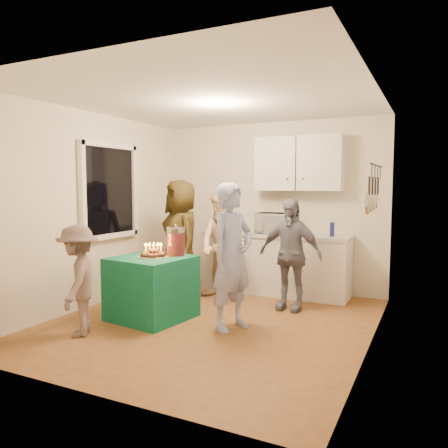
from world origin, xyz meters
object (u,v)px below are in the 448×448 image
at_px(woman_back_center, 223,246).
at_px(woman_back_right, 290,254).
at_px(party_table, 152,288).
at_px(punch_jar, 176,242).
at_px(microwave, 275,223).
at_px(woman_back_left, 181,239).
at_px(counter, 275,265).
at_px(child_near_left, 78,280).
at_px(man_birthday, 232,257).

distance_m(woman_back_center, woman_back_right, 1.00).
height_order(party_table, punch_jar, punch_jar).
height_order(microwave, party_table, microwave).
height_order(woman_back_left, woman_back_center, woman_back_left).
xyz_separation_m(counter, microwave, (-0.00, 0.00, 0.63)).
bearing_deg(child_near_left, man_birthday, 91.89).
xyz_separation_m(woman_back_left, woman_back_right, (1.62, 0.06, -0.12)).
relative_size(woman_back_left, woman_back_center, 1.12).
bearing_deg(woman_back_left, woman_back_center, 50.38).
distance_m(woman_back_center, child_near_left, 2.17).
height_order(counter, party_table, counter).
bearing_deg(woman_back_center, punch_jar, -92.33).
distance_m(counter, child_near_left, 3.01).
distance_m(punch_jar, child_near_left, 1.26).
relative_size(woman_back_center, woman_back_right, 1.05).
bearing_deg(woman_back_left, counter, 73.65).
bearing_deg(child_near_left, counter, 123.02).
relative_size(microwave, punch_jar, 1.62).
height_order(man_birthday, woman_back_left, woman_back_left).
bearing_deg(party_table, man_birthday, 4.49).
bearing_deg(man_birthday, child_near_left, 141.37).
xyz_separation_m(microwave, woman_back_left, (-1.15, -0.81, -0.21)).
distance_m(party_table, woman_back_right, 1.82).
xyz_separation_m(woman_back_left, child_near_left, (-0.13, -1.90, -0.25)).
distance_m(man_birthday, woman_back_right, 1.10).
xyz_separation_m(party_table, woman_back_right, (1.40, 1.12, 0.35)).
bearing_deg(woman_back_center, woman_back_right, 4.91).
bearing_deg(woman_back_center, counter, 60.43).
distance_m(punch_jar, woman_back_left, 0.94).
bearing_deg(party_table, counter, 63.48).
bearing_deg(woman_back_right, punch_jar, -138.47).
relative_size(punch_jar, woman_back_left, 0.20).
bearing_deg(microwave, woman_back_left, -147.66).
relative_size(punch_jar, woman_back_center, 0.22).
bearing_deg(party_table, punch_jar, 48.17).
distance_m(party_table, woman_back_left, 1.18).
height_order(counter, woman_back_center, woman_back_center).
xyz_separation_m(party_table, woman_back_left, (-0.23, 1.06, 0.47)).
distance_m(punch_jar, woman_back_center, 0.99).
xyz_separation_m(woman_back_left, woman_back_center, (0.62, 0.13, -0.09)).
bearing_deg(counter, party_table, -116.52).
distance_m(woman_back_right, child_near_left, 2.64).
relative_size(party_table, man_birthday, 0.51).
height_order(party_table, child_near_left, child_near_left).
relative_size(counter, microwave, 3.98).
bearing_deg(woman_back_right, man_birthday, -103.94).
relative_size(party_table, woman_back_center, 0.56).
xyz_separation_m(punch_jar, woman_back_center, (0.19, 0.96, -0.17)).
relative_size(man_birthday, woman_back_left, 0.97).
height_order(microwave, woman_back_center, woman_back_center).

